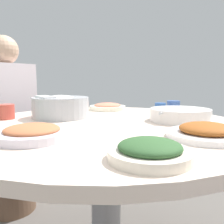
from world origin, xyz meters
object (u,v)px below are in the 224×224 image
tea_cup_near (173,106)px  diner_right (7,104)px  dish_greens (150,151)px  dish_stirfry (207,132)px  stool_for_diner_right (11,180)px  round_dining_table (106,149)px  dish_shrimp (108,107)px  rice_bowl (61,107)px  soup_bowl (180,115)px  tea_cup_far (160,108)px  dish_tofu_braise (32,133)px  tea_cup_side (6,112)px

tea_cup_near → diner_right: bearing=110.1°
dish_greens → dish_stirfry: bearing=-14.5°
stool_for_diner_right → tea_cup_near: bearing=-69.9°
tea_cup_near → diner_right: 1.08m
dish_stirfry → diner_right: bearing=80.1°
round_dining_table → dish_shrimp: (0.39, 0.23, 0.13)m
rice_bowl → soup_bowl: 0.56m
dish_shrimp → dish_stirfry: 0.78m
stool_for_diner_right → tea_cup_far: bearing=-74.4°
dish_greens → stool_for_diner_right: dish_greens is taller
dish_shrimp → tea_cup_far: bearing=-81.6°
dish_greens → dish_tofu_braise: bearing=89.8°
soup_bowl → dish_tofu_braise: 0.63m
dish_stirfry → tea_cup_far: size_ratio=4.08×
rice_bowl → dish_greens: rice_bowl is taller
dish_stirfry → tea_cup_far: bearing=33.2°
round_dining_table → rice_bowl: rice_bowl is taller
tea_cup_far → diner_right: bearing=105.6°
round_dining_table → tea_cup_side: size_ratio=15.15×
soup_bowl → stool_for_diner_right: soup_bowl is taller
tea_cup_far → diner_right: diner_right is taller
dish_tofu_braise → dish_greens: 0.39m
dish_tofu_braise → diner_right: 0.98m
round_dining_table → tea_cup_far: 0.47m
tea_cup_far → stool_for_diner_right: (-0.27, 0.97, -0.54)m
dish_greens → tea_cup_far: tea_cup_far is taller
dish_tofu_braise → tea_cup_far: size_ratio=3.88×
tea_cup_near → tea_cup_side: 0.90m
dish_shrimp → dish_tofu_braise: bearing=-166.1°
dish_tofu_braise → tea_cup_side: size_ratio=2.97×
tea_cup_side → stool_for_diner_right: (0.31, 0.43, -0.54)m
rice_bowl → dish_stirfry: 0.69m
round_dining_table → tea_cup_side: 0.50m
tea_cup_far → tea_cup_side: tea_cup_side is taller
dish_stirfry → diner_right: (0.23, 1.30, 0.01)m
dish_tofu_braise → soup_bowl: bearing=-28.8°
dish_stirfry → tea_cup_side: 0.87m
dish_stirfry → tea_cup_near: 0.66m
tea_cup_near → tea_cup_far: tea_cup_near is taller
diner_right → dish_shrimp: bearing=-71.1°
tea_cup_side → round_dining_table: bearing=-72.5°
rice_bowl → dish_stirfry: bearing=-96.6°
tea_cup_far → dish_shrimp: bearing=98.4°
soup_bowl → tea_cup_near: 0.35m
round_dining_table → dish_stirfry: (-0.06, -0.41, 0.13)m
tea_cup_far → stool_for_diner_right: size_ratio=0.14×
rice_bowl → tea_cup_far: (0.42, -0.36, -0.02)m
round_dining_table → tea_cup_near: (0.54, -0.13, 0.14)m
round_dining_table → dish_greens: (-0.34, -0.33, 0.13)m
rice_bowl → dish_shrimp: size_ratio=1.23×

